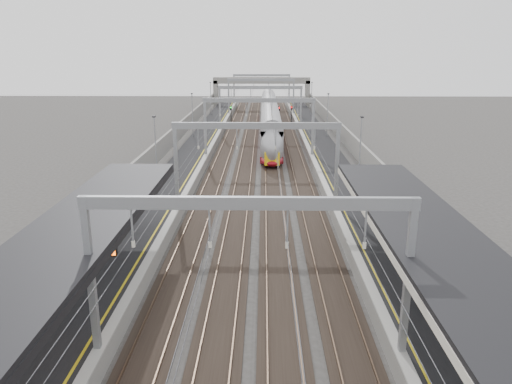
{
  "coord_description": "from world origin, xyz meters",
  "views": [
    {
      "loc": [
        0.58,
        -16.07,
        12.96
      ],
      "look_at": [
        0.0,
        20.4,
        2.52
      ],
      "focal_mm": 35.0,
      "sensor_mm": 36.0,
      "label": 1
    }
  ],
  "objects_px": {
    "overbridge": "(262,84)",
    "signal_green": "(231,112)",
    "train": "(270,123)",
    "bench": "(436,300)"
  },
  "relations": [
    {
      "from": "train",
      "to": "bench",
      "type": "relative_size",
      "value": 26.31
    },
    {
      "from": "overbridge",
      "to": "train",
      "type": "distance_m",
      "value": 39.37
    },
    {
      "from": "signal_green",
      "to": "overbridge",
      "type": "bearing_deg",
      "value": 79.66
    },
    {
      "from": "train",
      "to": "signal_green",
      "type": "bearing_deg",
      "value": 122.02
    },
    {
      "from": "overbridge",
      "to": "signal_green",
      "type": "distance_m",
      "value": 29.11
    },
    {
      "from": "train",
      "to": "signal_green",
      "type": "height_order",
      "value": "train"
    },
    {
      "from": "bench",
      "to": "signal_green",
      "type": "bearing_deg",
      "value": 101.9
    },
    {
      "from": "signal_green",
      "to": "train",
      "type": "bearing_deg",
      "value": -57.98
    },
    {
      "from": "overbridge",
      "to": "train",
      "type": "relative_size",
      "value": 0.45
    },
    {
      "from": "train",
      "to": "signal_green",
      "type": "relative_size",
      "value": 14.07
    }
  ]
}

